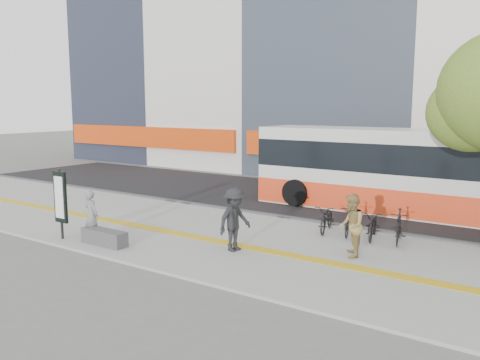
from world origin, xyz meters
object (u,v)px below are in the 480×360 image
Objects in this scene: signboard at (60,198)px; pedestrian_dark at (235,220)px; seated_woman at (91,215)px; bench at (104,237)px; bus at (409,174)px; pedestrian_tan at (351,226)px.

signboard is 5.56m from pedestrian_dark.
bench is at bearing 171.63° from seated_woman.
bus is 8.43m from pedestrian_dark.
signboard is 1.26× the size of pedestrian_tan.
pedestrian_tan is 0.96× the size of pedestrian_dark.
seated_woman is 0.88× the size of pedestrian_tan.
bus is 11.79m from seated_woman.
bus is at bearing 159.70° from pedestrian_tan.
seated_woman is 0.84× the size of pedestrian_dark.
bench is at bearing 124.30° from pedestrian_dark.
bus is 6.93× the size of pedestrian_tan.
seated_woman is at bearing -92.37° from pedestrian_tan.
pedestrian_tan is (7.33, 2.83, 0.11)m from seated_woman.
signboard is (-1.60, -0.31, 1.06)m from bench.
bus is at bearing -120.31° from seated_woman.
signboard reaches higher than seated_woman.
bench is 1.04× the size of seated_woman.
pedestrian_tan reaches higher than seated_woman.
signboard reaches higher than pedestrian_dark.
bus reaches higher than seated_woman.
pedestrian_dark is at bearing 21.18° from signboard.
bench is at bearing -88.56° from pedestrian_tan.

